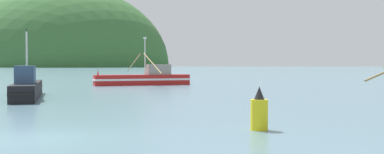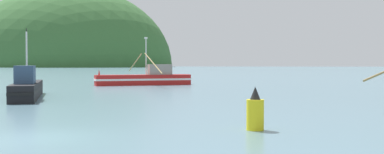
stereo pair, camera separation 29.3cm
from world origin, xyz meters
name	(u,v)px [view 2 (the right image)]	position (x,y,z in m)	size (l,w,h in m)	color
ground_plane	(38,138)	(0.00, 0.00, 0.00)	(600.00, 600.00, 0.00)	slate
hill_far_center	(67,67)	(-114.56, 258.05, 0.00)	(125.73, 100.58, 95.94)	#386633
fishing_boat_red	(145,78)	(-6.63, 38.22, 0.77)	(10.46, 14.37, 5.45)	red
fishing_boat_black	(27,88)	(-9.69, 17.13, 0.74)	(6.14, 11.03, 5.00)	black
channel_buoy	(255,112)	(7.23, 3.16, 0.70)	(0.66, 0.66, 1.67)	yellow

